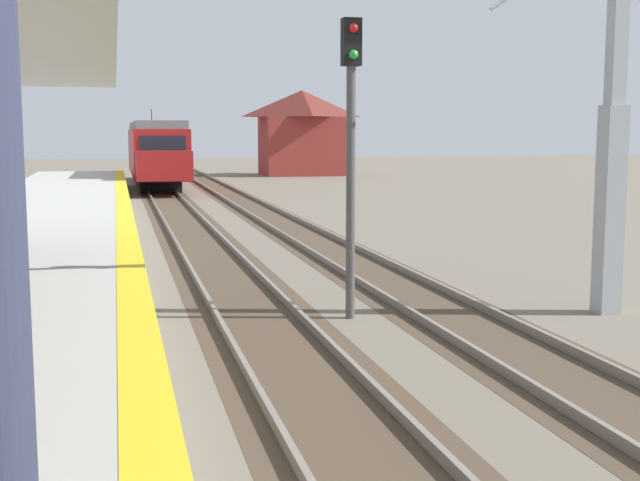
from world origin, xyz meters
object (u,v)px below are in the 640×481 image
catenary_pylon_far_side (599,114)px  distant_trackside_house (302,131)px  approaching_train (155,150)px  rail_signal_post (351,137)px

catenary_pylon_far_side → distant_trackside_house: bearing=83.7°
approaching_train → catenary_pylon_far_side: size_ratio=2.61×
approaching_train → distant_trackside_house: size_ratio=2.97×
distant_trackside_house → approaching_train: bearing=-137.2°
catenary_pylon_far_side → approaching_train: bearing=98.7°
approaching_train → catenary_pylon_far_side: (5.96, -39.05, 1.43)m
approaching_train → distant_trackside_house: 15.68m
rail_signal_post → catenary_pylon_far_side: 4.42m
catenary_pylon_far_side → distant_trackside_house: catenary_pylon_far_side is taller
approaching_train → rail_signal_post: rail_signal_post is taller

